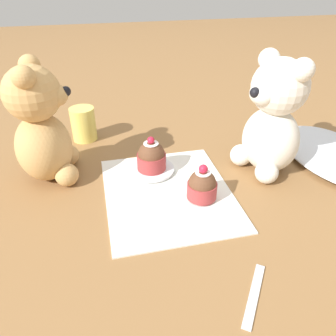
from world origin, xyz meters
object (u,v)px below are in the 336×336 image
cupcake_near_tan_bear (151,157)px  juice_glass (83,124)px  teddy_bear_tan (42,127)px  teddy_bear_cream (273,119)px  teaspoon (254,294)px  cupcake_near_cream_bear (202,186)px  saucer_plate (152,169)px

cupcake_near_tan_bear → juice_glass: 0.23m
teddy_bear_tan → cupcake_near_tan_bear: teddy_bear_tan is taller
teddy_bear_cream → teaspoon: 0.34m
teddy_bear_tan → cupcake_near_tan_bear: 0.21m
cupcake_near_cream_bear → teddy_bear_tan: bearing=-117.6°
teddy_bear_tan → teaspoon: (0.35, 0.28, -0.11)m
saucer_plate → cupcake_near_cream_bear: bearing=33.8°
cupcake_near_cream_bear → juice_glass: size_ratio=0.85×
saucer_plate → cupcake_near_tan_bear: 0.03m
cupcake_near_cream_bear → juice_glass: 0.36m
teddy_bear_cream → teaspoon: teddy_bear_cream is taller
saucer_plate → teaspoon: 0.33m
teddy_bear_tan → teaspoon: bearing=-141.3°
cupcake_near_cream_bear → teaspoon: bearing=1.2°
juice_glass → teddy_bear_tan: bearing=-24.4°
saucer_plate → juice_glass: size_ratio=1.16×
cupcake_near_cream_bear → saucer_plate: cupcake_near_cream_bear is taller
teddy_bear_cream → cupcake_near_cream_bear: 0.19m
teddy_bear_tan → saucer_plate: teddy_bear_tan is taller
juice_glass → cupcake_near_cream_bear: bearing=34.7°
cupcake_near_tan_bear → juice_glass: bearing=-144.8°
teddy_bear_tan → saucer_plate: (0.03, 0.20, -0.10)m
teddy_bear_tan → cupcake_near_tan_bear: bearing=-99.0°
teddy_bear_cream → cupcake_near_cream_bear: size_ratio=3.49×
saucer_plate → juice_glass: bearing=-144.8°
cupcake_near_cream_bear → teaspoon: size_ratio=0.65×
saucer_plate → teaspoon: size_ratio=0.88×
cupcake_near_tan_bear → teaspoon: cupcake_near_tan_bear is taller
cupcake_near_cream_bear → juice_glass: (-0.29, -0.20, 0.01)m
teddy_bear_cream → teaspoon: bearing=-45.8°
teddy_bear_cream → teaspoon: (0.28, -0.16, -0.11)m
cupcake_near_cream_bear → saucer_plate: size_ratio=0.74×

